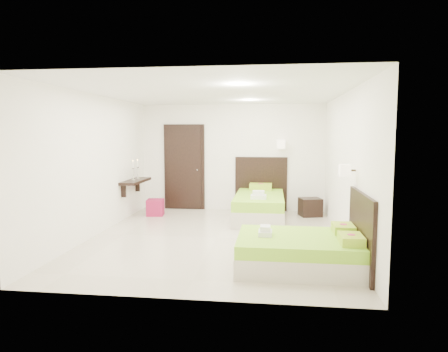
# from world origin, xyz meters

# --- Properties ---
(floor) EXTENTS (5.50, 5.50, 0.00)m
(floor) POSITION_xyz_m (0.00, 0.00, 0.00)
(floor) COLOR beige
(floor) RESTS_ON ground
(bed_single) EXTENTS (1.27, 2.11, 1.74)m
(bed_single) POSITION_xyz_m (0.72, 1.77, 0.32)
(bed_single) COLOR beige
(bed_single) RESTS_ON ground
(bed_double) EXTENTS (1.73, 1.47, 1.43)m
(bed_double) POSITION_xyz_m (1.46, -1.48, 0.26)
(bed_double) COLOR beige
(bed_double) RESTS_ON ground
(nightstand) EXTENTS (0.55, 0.52, 0.41)m
(nightstand) POSITION_xyz_m (1.87, 2.19, 0.21)
(nightstand) COLOR black
(nightstand) RESTS_ON ground
(ottoman) EXTENTS (0.42, 0.42, 0.37)m
(ottoman) POSITION_xyz_m (-1.69, 1.81, 0.19)
(ottoman) COLOR maroon
(ottoman) RESTS_ON ground
(door) EXTENTS (1.02, 0.15, 2.14)m
(door) POSITION_xyz_m (-1.20, 2.70, 1.05)
(door) COLOR black
(door) RESTS_ON ground
(console_shelf) EXTENTS (0.35, 1.20, 0.78)m
(console_shelf) POSITION_xyz_m (-2.08, 1.60, 0.82)
(console_shelf) COLOR black
(console_shelf) RESTS_ON ground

